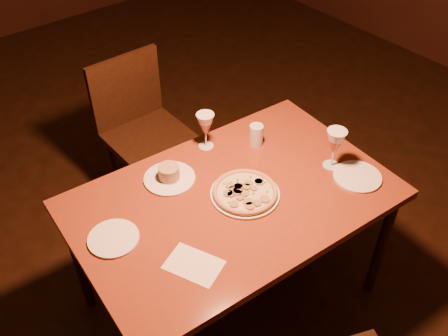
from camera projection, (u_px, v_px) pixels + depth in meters
floor at (212, 268)px, 2.77m from camera, size 7.00×7.00×0.00m
dining_table at (233, 207)px, 2.20m from camera, size 1.43×0.98×0.74m
chair_far at (142, 127)px, 2.90m from camera, size 0.45×0.45×0.92m
pizza_plate at (245, 192)px, 2.15m from camera, size 0.30×0.30×0.03m
ramekin_saucer at (169, 175)px, 2.22m from camera, size 0.23×0.23×0.07m
wine_glass_far at (206, 131)px, 2.35m from camera, size 0.09×0.09×0.19m
wine_glass_right at (334, 149)px, 2.24m from camera, size 0.09×0.09×0.20m
water_tumbler at (256, 135)px, 2.39m from camera, size 0.07×0.07×0.11m
side_plate_left at (113, 238)px, 1.97m from camera, size 0.20×0.20×0.01m
side_plate_near at (357, 177)px, 2.24m from camera, size 0.22×0.22×0.01m
menu_card at (194, 265)px, 1.88m from camera, size 0.21×0.25×0.00m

